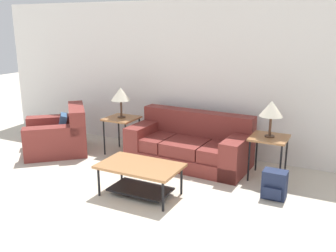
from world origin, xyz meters
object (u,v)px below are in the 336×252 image
Objects in this scene: couch at (190,146)px; backpack at (274,185)px; armchair at (59,136)px; table_lamp_left at (121,94)px; side_table_left at (122,121)px; side_table_right at (269,141)px; table_lamp_right at (271,109)px; coffee_table at (140,173)px.

couch is 1.64m from backpack.
armchair is 2.78× the size of table_lamp_left.
armchair is 1.18m from side_table_left.
side_table_left and side_table_right have the same top height.
table_lamp_right is at bearing 0.00° from table_lamp_left.
armchair reaches higher than side_table_left.
couch is at bearing 155.86° from backpack.
coffee_table is 2.05m from table_lamp_right.
side_table_left is at bearing -180.00° from table_lamp_right.
coffee_table is at bearing -21.83° from armchair.
side_table_right reaches higher than coffee_table.
backpack is (1.49, -0.67, -0.11)m from couch.
table_lamp_left is (-1.16, 1.33, 0.73)m from coffee_table.
side_table_left is 2.58m from table_lamp_right.
couch reaches higher than coffee_table.
coffee_table is at bearing -156.07° from backpack.
side_table_left is (-1.27, -0.06, 0.28)m from couch.
armchair is 1.37m from table_lamp_left.
coffee_table is at bearing -48.83° from side_table_left.
table_lamp_right is at bearing 0.00° from side_table_left.
armchair is 3.63m from side_table_right.
table_lamp_right reaches higher than couch.
couch is at bearing 85.42° from coffee_table.
coffee_table is at bearing -136.08° from table_lamp_right.
table_lamp_left is 2.96m from backpack.
side_table_left is at bearing 167.48° from backpack.
couch is 3.07× the size of side_table_right.
side_table_left is at bearing -177.49° from couch.
table_lamp_right is (2.54, 0.00, 0.47)m from side_table_left.
coffee_table is 1.91m from table_lamp_left.
side_table_right is (3.59, 0.44, 0.29)m from armchair.
table_lamp_left reaches higher than couch.
couch reaches higher than armchair.
couch is 1.48m from table_lamp_left.
side_table_right is at bearing -0.00° from table_lamp_left.
table_lamp_left is 1.40× the size of backpack.
coffee_table is 2.04× the size of table_lamp_right.
side_table_right is 1.70× the size of backpack.
couch reaches higher than side_table_left.
table_lamp_right reaches higher than side_table_left.
couch is 3.07× the size of side_table_left.
side_table_right is at bearing 110.33° from backpack.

